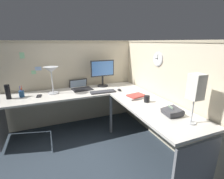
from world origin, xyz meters
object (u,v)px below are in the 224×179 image
object	(u,v)px
keyboard	(103,92)
coffee_mug	(147,99)
cell_phone	(39,96)
desk_lamp_paper	(196,88)
monitor	(103,71)
laptop	(80,87)
desk_lamp_dome	(51,72)
pen_cup	(22,94)
wall_clock	(158,59)
thermos_flask	(8,92)
book_stack	(136,96)
computer_mouse	(119,90)
office_phone	(172,112)

from	to	relation	value
keyboard	coffee_mug	xyz separation A→B (m)	(0.43, -0.67, 0.04)
cell_phone	coffee_mug	distance (m)	1.67
desk_lamp_paper	monitor	bearing A→B (deg)	102.22
laptop	desk_lamp_paper	distance (m)	1.98
desk_lamp_dome	cell_phone	world-z (taller)	desk_lamp_dome
cell_phone	desk_lamp_dome	bearing A→B (deg)	25.52
keyboard	monitor	bearing A→B (deg)	73.45
laptop	pen_cup	size ratio (longest dim) A/B	2.31
monitor	laptop	bearing A→B (deg)	177.82
laptop	desk_lamp_paper	world-z (taller)	desk_lamp_paper
coffee_mug	pen_cup	bearing A→B (deg)	151.03
desk_lamp_paper	coffee_mug	xyz separation A→B (m)	(-0.08, 0.71, -0.34)
wall_clock	cell_phone	bearing A→B (deg)	160.89
thermos_flask	desk_lamp_paper	size ratio (longest dim) A/B	0.42
laptop	cell_phone	bearing A→B (deg)	-163.50
book_stack	pen_cup	bearing A→B (deg)	156.62
desk_lamp_dome	pen_cup	bearing A→B (deg)	179.93
laptop	cell_phone	distance (m)	0.73
thermos_flask	keyboard	bearing A→B (deg)	-9.36
desk_lamp_paper	wall_clock	bearing A→B (deg)	75.04
thermos_flask	book_stack	bearing A→B (deg)	-20.58
monitor	cell_phone	distance (m)	1.18
computer_mouse	office_phone	xyz separation A→B (m)	(0.16, -1.13, 0.02)
monitor	thermos_flask	size ratio (longest dim) A/B	2.27
computer_mouse	coffee_mug	bearing A→B (deg)	-78.52
cell_phone	thermos_flask	bearing A→B (deg)	-179.94
thermos_flask	desk_lamp_dome	bearing A→B (deg)	2.47
cell_phone	thermos_flask	xyz separation A→B (m)	(-0.42, 0.05, 0.10)
keyboard	desk_lamp_paper	xyz separation A→B (m)	(0.51, -1.38, 0.37)
cell_phone	wall_clock	bearing A→B (deg)	-12.47
computer_mouse	coffee_mug	distance (m)	0.66
desk_lamp_paper	desk_lamp_dome	bearing A→B (deg)	128.24
monitor	keyboard	bearing A→B (deg)	-108.79
keyboard	desk_lamp_paper	distance (m)	1.51
laptop	coffee_mug	distance (m)	1.29
cell_phone	desk_lamp_paper	world-z (taller)	desk_lamp_paper
desk_lamp_dome	desk_lamp_paper	size ratio (longest dim) A/B	0.84
keyboard	coffee_mug	size ratio (longest dim) A/B	4.48
monitor	computer_mouse	size ratio (longest dim) A/B	4.81
monitor	computer_mouse	world-z (taller)	monitor
keyboard	pen_cup	world-z (taller)	pen_cup
keyboard	book_stack	xyz separation A→B (m)	(0.38, -0.44, 0.01)
office_phone	book_stack	size ratio (longest dim) A/B	0.73
computer_mouse	cell_phone	xyz separation A→B (m)	(-1.30, 0.21, -0.01)
keyboard	laptop	bearing A→B (deg)	129.59
desk_lamp_dome	book_stack	world-z (taller)	desk_lamp_dome
desk_lamp_dome	book_stack	bearing A→B (deg)	-31.19
cell_phone	coffee_mug	xyz separation A→B (m)	(1.43, -0.85, 0.04)
cell_phone	thermos_flask	size ratio (longest dim) A/B	0.65
pen_cup	monitor	bearing A→B (deg)	4.80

